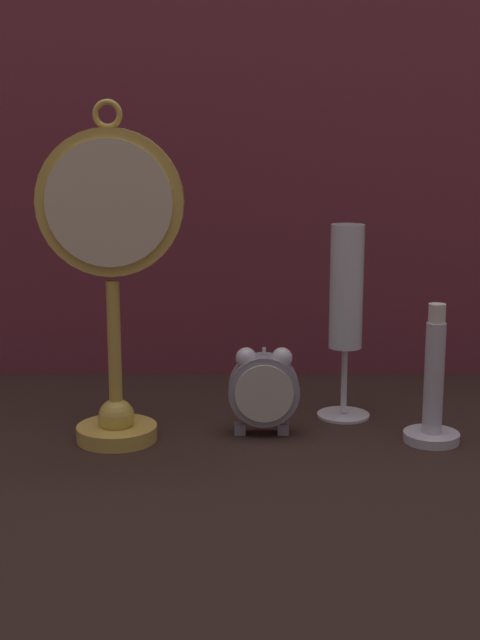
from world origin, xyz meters
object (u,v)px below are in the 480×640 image
(alarm_clock_twin_bell, at_px, (264,387))
(champagne_flute, at_px, (346,303))
(pocket_watch_on_stand, at_px, (112,269))
(brass_candlestick, at_px, (433,396))

(alarm_clock_twin_bell, height_order, champagne_flute, champagne_flute)
(champagne_flute, bearing_deg, alarm_clock_twin_bell, -146.18)
(pocket_watch_on_stand, xyz_separation_m, alarm_clock_twin_bell, (0.16, 0.02, -0.13))
(champagne_flute, bearing_deg, brass_candlestick, -45.67)
(pocket_watch_on_stand, relative_size, champagne_flute, 1.59)
(pocket_watch_on_stand, bearing_deg, alarm_clock_twin_bell, 6.86)
(pocket_watch_on_stand, relative_size, brass_candlestick, 2.38)
(alarm_clock_twin_bell, bearing_deg, pocket_watch_on_stand, -173.14)
(alarm_clock_twin_bell, height_order, brass_candlestick, brass_candlestick)
(brass_candlestick, bearing_deg, alarm_clock_twin_bell, 172.67)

